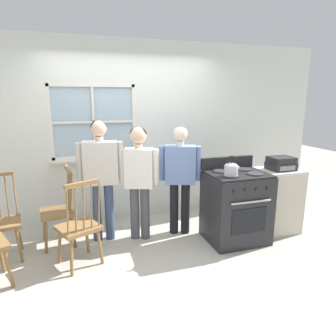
{
  "coord_description": "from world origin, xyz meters",
  "views": [
    {
      "loc": [
        -0.83,
        -3.13,
        1.87
      ],
      "look_at": [
        0.28,
        0.38,
        1.0
      ],
      "focal_mm": 32.0,
      "sensor_mm": 36.0,
      "label": 1
    }
  ],
  "objects_px": {
    "chair_center_cluster": "(59,211)",
    "chair_near_wall": "(1,223)",
    "person_elderly_left": "(101,170)",
    "person_teen_center": "(139,172)",
    "chair_by_window": "(79,228)",
    "person_adult_right": "(180,171)",
    "potted_plant": "(116,152)",
    "stereo": "(281,163)",
    "side_counter": "(277,200)",
    "kettle": "(231,169)",
    "stove": "(236,206)"
  },
  "relations": [
    {
      "from": "side_counter",
      "to": "person_elderly_left",
      "type": "bearing_deg",
      "value": 169.56
    },
    {
      "from": "potted_plant",
      "to": "chair_center_cluster",
      "type": "bearing_deg",
      "value": -144.59
    },
    {
      "from": "chair_center_cluster",
      "to": "person_teen_center",
      "type": "xyz_separation_m",
      "value": [
        1.02,
        -0.14,
        0.47
      ]
    },
    {
      "from": "chair_by_window",
      "to": "person_elderly_left",
      "type": "relative_size",
      "value": 0.64
    },
    {
      "from": "chair_by_window",
      "to": "side_counter",
      "type": "bearing_deg",
      "value": 158.62
    },
    {
      "from": "chair_near_wall",
      "to": "person_elderly_left",
      "type": "bearing_deg",
      "value": -2.1
    },
    {
      "from": "chair_by_window",
      "to": "chair_near_wall",
      "type": "height_order",
      "value": "same"
    },
    {
      "from": "chair_near_wall",
      "to": "potted_plant",
      "type": "xyz_separation_m",
      "value": [
        1.46,
        0.76,
        0.63
      ]
    },
    {
      "from": "person_elderly_left",
      "to": "stereo",
      "type": "height_order",
      "value": "person_elderly_left"
    },
    {
      "from": "chair_by_window",
      "to": "person_teen_center",
      "type": "height_order",
      "value": "person_teen_center"
    },
    {
      "from": "person_teen_center",
      "to": "side_counter",
      "type": "height_order",
      "value": "person_teen_center"
    },
    {
      "from": "kettle",
      "to": "chair_near_wall",
      "type": "bearing_deg",
      "value": 168.99
    },
    {
      "from": "person_elderly_left",
      "to": "potted_plant",
      "type": "height_order",
      "value": "person_elderly_left"
    },
    {
      "from": "potted_plant",
      "to": "person_adult_right",
      "type": "bearing_deg",
      "value": -44.11
    },
    {
      "from": "chair_near_wall",
      "to": "potted_plant",
      "type": "relative_size",
      "value": 3.85
    },
    {
      "from": "chair_by_window",
      "to": "person_elderly_left",
      "type": "distance_m",
      "value": 0.82
    },
    {
      "from": "stove",
      "to": "kettle",
      "type": "bearing_deg",
      "value": -142.47
    },
    {
      "from": "chair_near_wall",
      "to": "stove",
      "type": "relative_size",
      "value": 0.94
    },
    {
      "from": "chair_center_cluster",
      "to": "chair_near_wall",
      "type": "bearing_deg",
      "value": -81.87
    },
    {
      "from": "stove",
      "to": "chair_by_window",
      "type": "bearing_deg",
      "value": -179.21
    },
    {
      "from": "potted_plant",
      "to": "side_counter",
      "type": "height_order",
      "value": "potted_plant"
    },
    {
      "from": "side_counter",
      "to": "stereo",
      "type": "relative_size",
      "value": 2.65
    },
    {
      "from": "chair_near_wall",
      "to": "person_teen_center",
      "type": "height_order",
      "value": "person_teen_center"
    },
    {
      "from": "chair_near_wall",
      "to": "chair_center_cluster",
      "type": "relative_size",
      "value": 1.0
    },
    {
      "from": "chair_near_wall",
      "to": "kettle",
      "type": "height_order",
      "value": "kettle"
    },
    {
      "from": "person_elderly_left",
      "to": "potted_plant",
      "type": "bearing_deg",
      "value": 71.56
    },
    {
      "from": "person_adult_right",
      "to": "side_counter",
      "type": "distance_m",
      "value": 1.46
    },
    {
      "from": "chair_by_window",
      "to": "potted_plant",
      "type": "height_order",
      "value": "potted_plant"
    },
    {
      "from": "person_teen_center",
      "to": "potted_plant",
      "type": "distance_m",
      "value": 0.77
    },
    {
      "from": "stove",
      "to": "person_adult_right",
      "type": "bearing_deg",
      "value": 146.76
    },
    {
      "from": "chair_near_wall",
      "to": "stereo",
      "type": "xyz_separation_m",
      "value": [
        3.57,
        -0.32,
        0.54
      ]
    },
    {
      "from": "chair_near_wall",
      "to": "person_adult_right",
      "type": "relative_size",
      "value": 0.68
    },
    {
      "from": "side_counter",
      "to": "potted_plant",
      "type": "bearing_deg",
      "value": 153.23
    },
    {
      "from": "person_teen_center",
      "to": "potted_plant",
      "type": "bearing_deg",
      "value": 123.75
    },
    {
      "from": "stove",
      "to": "stereo",
      "type": "distance_m",
      "value": 0.88
    },
    {
      "from": "person_adult_right",
      "to": "side_counter",
      "type": "height_order",
      "value": "person_adult_right"
    },
    {
      "from": "stove",
      "to": "potted_plant",
      "type": "relative_size",
      "value": 4.11
    },
    {
      "from": "chair_center_cluster",
      "to": "kettle",
      "type": "relative_size",
      "value": 4.11
    },
    {
      "from": "person_elderly_left",
      "to": "person_teen_center",
      "type": "bearing_deg",
      "value": -7.07
    },
    {
      "from": "stereo",
      "to": "person_adult_right",
      "type": "bearing_deg",
      "value": 165.56
    },
    {
      "from": "person_elderly_left",
      "to": "chair_by_window",
      "type": "bearing_deg",
      "value": -113.63
    },
    {
      "from": "chair_center_cluster",
      "to": "stereo",
      "type": "height_order",
      "value": "stereo"
    },
    {
      "from": "person_elderly_left",
      "to": "person_adult_right",
      "type": "distance_m",
      "value": 1.05
    },
    {
      "from": "chair_center_cluster",
      "to": "potted_plant",
      "type": "bearing_deg",
      "value": 118.24
    },
    {
      "from": "chair_center_cluster",
      "to": "person_teen_center",
      "type": "relative_size",
      "value": 0.67
    },
    {
      "from": "potted_plant",
      "to": "person_teen_center",
      "type": "bearing_deg",
      "value": -75.01
    },
    {
      "from": "stereo",
      "to": "kettle",
      "type": "bearing_deg",
      "value": -167.16
    },
    {
      "from": "chair_by_window",
      "to": "chair_center_cluster",
      "type": "xyz_separation_m",
      "value": [
        -0.24,
        0.59,
        0.0
      ]
    },
    {
      "from": "chair_near_wall",
      "to": "person_teen_center",
      "type": "distance_m",
      "value": 1.72
    },
    {
      "from": "person_elderly_left",
      "to": "kettle",
      "type": "height_order",
      "value": "person_elderly_left"
    }
  ]
}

